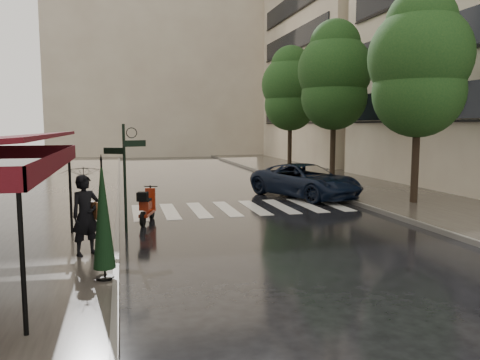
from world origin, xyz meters
name	(u,v)px	position (x,y,z in m)	size (l,w,h in m)	color
ground	(181,258)	(0.00, 0.00, 0.00)	(120.00, 120.00, 0.00)	black
sidewalk_near	(49,192)	(-4.50, 12.00, 0.06)	(6.00, 60.00, 0.12)	#38332D
sidewalk_far	(345,182)	(10.25, 12.00, 0.06)	(5.50, 60.00, 0.12)	#38332D
curb_near	(118,189)	(-1.45, 12.00, 0.07)	(0.12, 60.00, 0.16)	#595651
curb_far	(296,183)	(7.45, 12.00, 0.07)	(0.12, 60.00, 0.16)	#595651
crosswalk	(241,208)	(2.98, 6.00, 0.01)	(7.85, 3.20, 0.01)	silver
signpost	(125,169)	(-1.19, 3.00, 1.83)	(1.17, 0.29, 3.10)	black
haussmann_far	(338,51)	(16.50, 26.00, 9.25)	(8.00, 16.00, 18.50)	tan
backdrop_building	(162,56)	(3.00, 38.00, 10.00)	(22.00, 6.00, 20.00)	tan
tree_near	(419,64)	(9.60, 5.00, 5.32)	(3.80, 3.80, 7.99)	black
tree_mid	(334,76)	(9.50, 12.00, 5.59)	(3.80, 3.80, 8.34)	black
tree_far	(290,89)	(9.70, 19.00, 5.46)	(3.80, 3.80, 8.16)	black
pedestrian_with_umbrella	(84,181)	(-2.10, 0.36, 1.81)	(1.50, 1.51, 2.55)	black
scooter	(147,207)	(-0.55, 4.18, 0.51)	(0.72, 1.63, 1.10)	black
parked_car	(306,181)	(6.33, 7.94, 0.72)	(2.37, 5.15, 1.43)	black
parasol_front	(103,214)	(-1.65, -1.50, 1.38)	(0.42, 0.42, 2.35)	black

